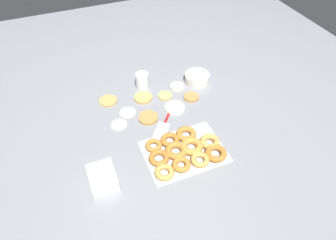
{
  "coord_description": "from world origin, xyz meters",
  "views": [
    {
      "loc": [
        -0.4,
        -1.07,
        1.12
      ],
      "look_at": [
        0.01,
        -0.07,
        0.04
      ],
      "focal_mm": 32.0,
      "sensor_mm": 36.0,
      "label": 1
    }
  ],
  "objects_px": {
    "pancake_8": "(119,124)",
    "container_stack": "(103,177)",
    "pancake_0": "(165,96)",
    "pancake_2": "(128,112)",
    "pancake_7": "(108,101)",
    "paper_cup": "(142,81)",
    "pancake_5": "(191,97)",
    "pancake_1": "(177,86)",
    "batter_bowl": "(197,78)",
    "pancake_4": "(148,118)",
    "pancake_6": "(175,108)",
    "pancake_3": "(143,98)",
    "spatula": "(163,127)",
    "donut_tray": "(185,150)"
  },
  "relations": [
    {
      "from": "pancake_4",
      "to": "pancake_7",
      "type": "relative_size",
      "value": 1.04
    },
    {
      "from": "pancake_0",
      "to": "batter_bowl",
      "type": "distance_m",
      "value": 0.24
    },
    {
      "from": "pancake_8",
      "to": "pancake_7",
      "type": "bearing_deg",
      "value": 91.83
    },
    {
      "from": "pancake_5",
      "to": "container_stack",
      "type": "height_order",
      "value": "container_stack"
    },
    {
      "from": "pancake_2",
      "to": "donut_tray",
      "type": "distance_m",
      "value": 0.41
    },
    {
      "from": "batter_bowl",
      "to": "pancake_6",
      "type": "bearing_deg",
      "value": -141.3
    },
    {
      "from": "pancake_6",
      "to": "spatula",
      "type": "distance_m",
      "value": 0.15
    },
    {
      "from": "pancake_2",
      "to": "paper_cup",
      "type": "bearing_deg",
      "value": 51.33
    },
    {
      "from": "pancake_3",
      "to": "pancake_6",
      "type": "relative_size",
      "value": 0.96
    },
    {
      "from": "pancake_2",
      "to": "pancake_3",
      "type": "xyz_separation_m",
      "value": [
        0.12,
        0.08,
        0.0
      ]
    },
    {
      "from": "pancake_1",
      "to": "pancake_3",
      "type": "relative_size",
      "value": 0.8
    },
    {
      "from": "container_stack",
      "to": "pancake_4",
      "type": "bearing_deg",
      "value": 43.58
    },
    {
      "from": "pancake_8",
      "to": "container_stack",
      "type": "xyz_separation_m",
      "value": [
        -0.16,
        -0.31,
        0.03
      ]
    },
    {
      "from": "container_stack",
      "to": "pancake_0",
      "type": "bearing_deg",
      "value": 43.13
    },
    {
      "from": "pancake_7",
      "to": "pancake_0",
      "type": "bearing_deg",
      "value": -14.31
    },
    {
      "from": "pancake_1",
      "to": "pancake_8",
      "type": "distance_m",
      "value": 0.44
    },
    {
      "from": "donut_tray",
      "to": "spatula",
      "type": "distance_m",
      "value": 0.2
    },
    {
      "from": "pancake_7",
      "to": "pancake_2",
      "type": "bearing_deg",
      "value": -60.21
    },
    {
      "from": "container_stack",
      "to": "donut_tray",
      "type": "bearing_deg",
      "value": 2.05
    },
    {
      "from": "pancake_2",
      "to": "pancake_5",
      "type": "relative_size",
      "value": 1.02
    },
    {
      "from": "pancake_4",
      "to": "paper_cup",
      "type": "relative_size",
      "value": 1.13
    },
    {
      "from": "batter_bowl",
      "to": "spatula",
      "type": "height_order",
      "value": "batter_bowl"
    },
    {
      "from": "pancake_1",
      "to": "pancake_6",
      "type": "relative_size",
      "value": 0.77
    },
    {
      "from": "donut_tray",
      "to": "container_stack",
      "type": "bearing_deg",
      "value": -177.95
    },
    {
      "from": "pancake_7",
      "to": "pancake_8",
      "type": "distance_m",
      "value": 0.2
    },
    {
      "from": "pancake_0",
      "to": "spatula",
      "type": "relative_size",
      "value": 0.38
    },
    {
      "from": "pancake_7",
      "to": "paper_cup",
      "type": "distance_m",
      "value": 0.23
    },
    {
      "from": "pancake_4",
      "to": "pancake_7",
      "type": "height_order",
      "value": "pancake_4"
    },
    {
      "from": "spatula",
      "to": "donut_tray",
      "type": "bearing_deg",
      "value": 48.51
    },
    {
      "from": "pancake_0",
      "to": "pancake_2",
      "type": "height_order",
      "value": "pancake_0"
    },
    {
      "from": "batter_bowl",
      "to": "pancake_4",
      "type": "bearing_deg",
      "value": -152.62
    },
    {
      "from": "pancake_2",
      "to": "pancake_7",
      "type": "bearing_deg",
      "value": 119.79
    },
    {
      "from": "pancake_8",
      "to": "container_stack",
      "type": "relative_size",
      "value": 0.59
    },
    {
      "from": "container_stack",
      "to": "paper_cup",
      "type": "relative_size",
      "value": 1.52
    },
    {
      "from": "pancake_3",
      "to": "pancake_7",
      "type": "bearing_deg",
      "value": 165.32
    },
    {
      "from": "pancake_6",
      "to": "pancake_3",
      "type": "bearing_deg",
      "value": 133.02
    },
    {
      "from": "pancake_0",
      "to": "spatula",
      "type": "xyz_separation_m",
      "value": [
        -0.1,
        -0.22,
        -0.0
      ]
    },
    {
      "from": "spatula",
      "to": "batter_bowl",
      "type": "bearing_deg",
      "value": 169.65
    },
    {
      "from": "pancake_3",
      "to": "pancake_7",
      "type": "xyz_separation_m",
      "value": [
        -0.19,
        0.05,
        -0.0
      ]
    },
    {
      "from": "pancake_5",
      "to": "pancake_6",
      "type": "distance_m",
      "value": 0.13
    },
    {
      "from": "pancake_5",
      "to": "batter_bowl",
      "type": "xyz_separation_m",
      "value": [
        0.1,
        0.13,
        0.02
      ]
    },
    {
      "from": "pancake_0",
      "to": "paper_cup",
      "type": "xyz_separation_m",
      "value": [
        -0.09,
        0.13,
        0.04
      ]
    },
    {
      "from": "pancake_7",
      "to": "paper_cup",
      "type": "relative_size",
      "value": 1.09
    },
    {
      "from": "pancake_3",
      "to": "batter_bowl",
      "type": "distance_m",
      "value": 0.36
    },
    {
      "from": "pancake_1",
      "to": "pancake_3",
      "type": "bearing_deg",
      "value": -173.83
    },
    {
      "from": "pancake_6",
      "to": "batter_bowl",
      "type": "relative_size",
      "value": 0.74
    },
    {
      "from": "pancake_5",
      "to": "spatula",
      "type": "height_order",
      "value": "pancake_5"
    },
    {
      "from": "pancake_2",
      "to": "pancake_8",
      "type": "xyz_separation_m",
      "value": [
        -0.07,
        -0.07,
        -0.0
      ]
    },
    {
      "from": "pancake_1",
      "to": "spatula",
      "type": "distance_m",
      "value": 0.34
    },
    {
      "from": "pancake_8",
      "to": "spatula",
      "type": "relative_size",
      "value": 0.38
    }
  ]
}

